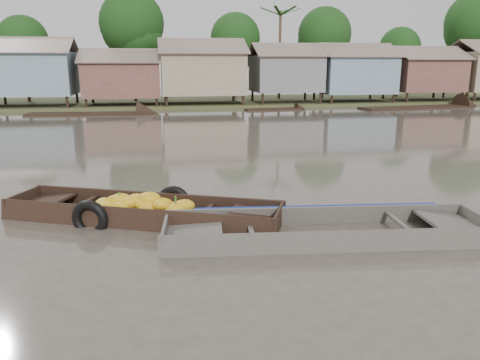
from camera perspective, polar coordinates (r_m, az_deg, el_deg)
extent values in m
plane|color=#494238|center=(9.91, -2.56, -6.51)|extent=(120.00, 120.00, 0.00)
cube|color=#384723|center=(42.36, -8.46, 9.24)|extent=(120.00, 12.00, 0.50)
cube|color=gray|center=(39.82, -24.05, 11.79)|extent=(6.20, 5.20, 3.20)
cube|color=brown|center=(38.46, -24.87, 14.74)|extent=(6.60, 3.02, 1.28)
cube|color=brown|center=(41.19, -23.88, 14.71)|extent=(6.60, 3.02, 1.28)
cube|color=brown|center=(38.81, -14.15, 11.80)|extent=(5.80, 4.60, 2.70)
cube|color=brown|center=(37.55, -14.45, 14.47)|extent=(6.20, 2.67, 1.14)
cube|color=brown|center=(40.03, -14.19, 14.43)|extent=(6.20, 2.67, 1.14)
cube|color=gray|center=(38.88, -4.66, 12.83)|extent=(6.50, 5.30, 3.30)
cube|color=brown|center=(37.47, -4.51, 16.00)|extent=(6.90, 3.08, 1.31)
cube|color=brown|center=(40.32, -4.92, 15.86)|extent=(6.90, 3.08, 1.31)
cube|color=slate|center=(40.15, 5.59, 12.78)|extent=(5.40, 4.70, 2.90)
cube|color=brown|center=(38.93, 6.17, 15.52)|extent=(5.80, 2.73, 1.17)
cube|color=brown|center=(41.38, 5.17, 15.46)|extent=(5.80, 2.73, 1.17)
cube|color=gray|center=(42.15, 13.66, 12.38)|extent=(6.00, 5.00, 3.10)
cube|color=brown|center=(40.91, 14.60, 15.09)|extent=(6.40, 2.90, 1.24)
cube|color=brown|center=(43.39, 13.09, 15.10)|extent=(6.40, 2.90, 1.24)
cube|color=brown|center=(45.12, 21.42, 11.85)|extent=(5.70, 4.90, 2.80)
cube|color=brown|center=(43.98, 22.55, 14.13)|extent=(6.10, 2.85, 1.21)
cube|color=brown|center=(46.25, 20.77, 14.24)|extent=(6.10, 2.85, 1.21)
cylinder|color=#473323|center=(44.55, -24.56, 11.54)|extent=(0.28, 0.28, 4.90)
sphere|color=#113510|center=(44.57, -24.94, 15.12)|extent=(4.20, 4.20, 4.20)
cylinder|color=#473323|center=(42.24, -12.80, 13.32)|extent=(0.28, 0.28, 6.30)
sphere|color=#113510|center=(42.36, -13.07, 18.18)|extent=(5.40, 5.40, 5.40)
cylinder|color=#473323|center=(43.80, -0.55, 12.98)|extent=(0.28, 0.28, 5.25)
sphere|color=#113510|center=(43.84, -0.56, 16.91)|extent=(4.50, 4.50, 4.50)
cylinder|color=#473323|center=(44.85, 10.07, 13.02)|extent=(0.28, 0.28, 5.60)
sphere|color=#113510|center=(44.91, 10.25, 17.11)|extent=(4.80, 4.80, 4.80)
cylinder|color=#473323|center=(49.03, 18.66, 11.98)|extent=(0.28, 0.28, 4.55)
sphere|color=#113510|center=(49.04, 18.90, 15.01)|extent=(3.90, 3.90, 3.90)
cylinder|color=#473323|center=(51.87, 26.27, 12.52)|extent=(0.28, 0.28, 6.65)
sphere|color=#113510|center=(52.00, 26.74, 16.69)|extent=(5.70, 5.70, 5.70)
cylinder|color=#473323|center=(44.14, 4.86, 14.73)|extent=(0.24, 0.24, 8.00)
cube|color=black|center=(11.01, -11.63, -5.09)|extent=(6.21, 3.51, 0.08)
cube|color=black|center=(11.52, -10.32, -2.84)|extent=(5.93, 2.61, 0.59)
cube|color=black|center=(10.35, -13.23, -4.94)|extent=(5.93, 2.61, 0.59)
cube|color=black|center=(10.09, 4.72, -5.12)|extent=(0.59, 1.30, 0.56)
cube|color=black|center=(10.15, 1.69, -4.53)|extent=(1.46, 1.52, 0.21)
cube|color=black|center=(12.52, -24.82, -2.58)|extent=(0.59, 1.30, 0.56)
cube|color=black|center=(12.18, -22.82, -2.46)|extent=(1.46, 1.52, 0.21)
cube|color=black|center=(11.58, -18.47, -2.66)|extent=(0.61, 1.26, 0.05)
cube|color=black|center=(10.39, -4.20, -3.85)|extent=(0.61, 1.26, 0.05)
ellipsoid|color=yellow|center=(10.43, -7.84, -3.67)|extent=(0.56, 0.48, 0.29)
ellipsoid|color=yellow|center=(10.78, -6.83, -3.16)|extent=(0.59, 0.51, 0.31)
ellipsoid|color=yellow|center=(11.28, -16.21, -2.95)|extent=(0.61, 0.52, 0.31)
ellipsoid|color=yellow|center=(11.25, -14.95, -2.44)|extent=(0.52, 0.45, 0.27)
ellipsoid|color=yellow|center=(10.79, -14.32, -3.21)|extent=(0.47, 0.40, 0.24)
ellipsoid|color=yellow|center=(11.09, -16.13, -3.29)|extent=(0.61, 0.52, 0.31)
ellipsoid|color=yellow|center=(11.14, -12.15, -2.46)|extent=(0.54, 0.46, 0.28)
ellipsoid|color=yellow|center=(10.92, -11.39, -2.14)|extent=(0.46, 0.40, 0.24)
ellipsoid|color=yellow|center=(10.92, -7.59, -3.24)|extent=(0.53, 0.45, 0.27)
ellipsoid|color=yellow|center=(10.19, -7.07, -4.74)|extent=(0.50, 0.43, 0.26)
ellipsoid|color=yellow|center=(11.02, -15.69, -3.32)|extent=(0.54, 0.46, 0.28)
ellipsoid|color=yellow|center=(10.55, -12.02, -4.13)|extent=(0.49, 0.42, 0.25)
ellipsoid|color=yellow|center=(11.34, -16.64, -3.40)|extent=(0.47, 0.40, 0.24)
ellipsoid|color=yellow|center=(11.20, -11.94, -2.59)|extent=(0.49, 0.42, 0.25)
ellipsoid|color=yellow|center=(10.73, -11.62, -2.85)|extent=(0.54, 0.47, 0.28)
ellipsoid|color=yellow|center=(10.97, -15.99, -3.81)|extent=(0.59, 0.51, 0.30)
ellipsoid|color=yellow|center=(10.89, -13.11, -2.68)|extent=(0.56, 0.49, 0.29)
ellipsoid|color=yellow|center=(10.99, -16.24, -3.69)|extent=(0.60, 0.51, 0.31)
ellipsoid|color=yellow|center=(11.29, -12.54, -2.24)|extent=(0.48, 0.41, 0.25)
ellipsoid|color=yellow|center=(10.50, -9.59, -2.98)|extent=(0.47, 0.41, 0.25)
ellipsoid|color=yellow|center=(11.15, -9.27, -2.84)|extent=(0.50, 0.43, 0.26)
ellipsoid|color=yellow|center=(11.49, -16.16, -2.77)|extent=(0.55, 0.48, 0.29)
ellipsoid|color=yellow|center=(11.01, -11.73, -2.46)|extent=(0.58, 0.50, 0.30)
ellipsoid|color=yellow|center=(10.62, -11.21, -3.29)|extent=(0.53, 0.45, 0.27)
ellipsoid|color=yellow|center=(10.73, -10.99, -2.27)|extent=(0.62, 0.53, 0.32)
ellipsoid|color=yellow|center=(11.12, -9.56, -2.82)|extent=(0.52, 0.45, 0.27)
ellipsoid|color=yellow|center=(11.17, -14.33, -2.37)|extent=(0.61, 0.52, 0.31)
cylinder|color=#3F6626|center=(11.08, -14.44, -1.98)|extent=(0.05, 0.05, 0.20)
cylinder|color=#3F6626|center=(10.75, -10.69, -2.27)|extent=(0.05, 0.05, 0.20)
cylinder|color=#3F6626|center=(10.54, -7.86, -2.48)|extent=(0.05, 0.05, 0.20)
torus|color=black|center=(11.43, -8.06, -2.76)|extent=(0.87, 0.52, 0.86)
torus|color=black|center=(10.69, -17.83, -4.52)|extent=(0.86, 0.52, 0.85)
cube|color=#413C37|center=(9.89, 10.36, -7.26)|extent=(6.65, 2.05, 0.08)
cube|color=#413C37|center=(10.55, 9.34, -4.55)|extent=(6.67, 0.82, 0.54)
cube|color=#413C37|center=(9.09, 11.68, -7.75)|extent=(6.67, 0.82, 0.54)
cube|color=#413C37|center=(11.09, 27.08, -5.03)|extent=(0.22, 1.63, 0.51)
cube|color=#413C37|center=(10.79, 24.53, -4.89)|extent=(1.27, 1.51, 0.22)
cube|color=#413C37|center=(9.54, -9.09, -6.56)|extent=(0.22, 1.63, 0.51)
cube|color=#413C37|center=(9.49, -5.66, -6.16)|extent=(1.27, 1.51, 0.22)
cube|color=#413C37|center=(9.51, 1.24, -5.77)|extent=(0.26, 1.57, 0.05)
cube|color=#413C37|center=(10.28, 18.95, -5.02)|extent=(0.26, 1.57, 0.05)
cube|color=#665E54|center=(9.88, 10.37, -7.07)|extent=(5.08, 1.77, 0.02)
cube|color=navy|center=(10.53, 9.32, -3.40)|extent=(5.39, 0.61, 0.13)
torus|color=olive|center=(10.40, 22.54, -6.74)|extent=(0.37, 0.37, 0.05)
torus|color=olive|center=(10.39, 22.56, -6.55)|extent=(0.30, 0.30, 0.05)
cube|color=black|center=(34.28, -18.35, 7.48)|extent=(7.88, 2.37, 0.35)
cube|color=black|center=(35.94, 3.97, 8.43)|extent=(4.27, 1.33, 0.35)
cube|color=black|center=(39.85, 20.63, 8.13)|extent=(9.43, 3.15, 0.35)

